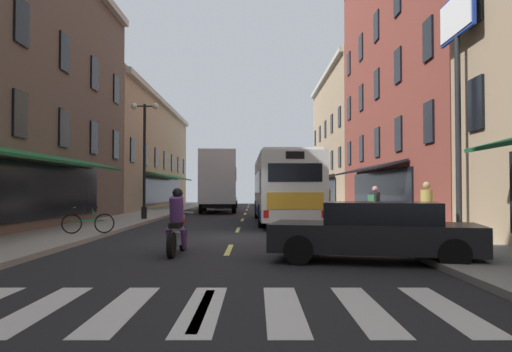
{
  "coord_description": "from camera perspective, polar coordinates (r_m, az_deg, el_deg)",
  "views": [
    {
      "loc": [
        0.73,
        -16.69,
        1.62
      ],
      "look_at": [
        0.74,
        4.03,
        2.19
      ],
      "focal_mm": 34.37,
      "sensor_mm": 36.0,
      "label": 1
    }
  ],
  "objects": [
    {
      "name": "pedestrian_mid",
      "position": [
        15.57,
        19.23,
        -3.69
      ],
      "size": [
        0.36,
        0.36,
        1.71
      ],
      "rotation": [
        0.0,
        0.0,
        5.56
      ],
      "color": "#4C4C51",
      "rests_on": "sidewalk_right"
    },
    {
      "name": "street_lamp_twin",
      "position": [
        25.5,
        -12.9,
        2.42
      ],
      "size": [
        1.42,
        0.32,
        5.89
      ],
      "color": "black",
      "rests_on": "sidewalk_left"
    },
    {
      "name": "billboard_sign",
      "position": [
        17.03,
        22.35,
        12.85
      ],
      "size": [
        0.4,
        2.5,
        7.65
      ],
      "color": "black",
      "rests_on": "sidewalk_right"
    },
    {
      "name": "lane_centre_dashes",
      "position": [
        16.54,
        -2.58,
        -7.18
      ],
      "size": [
        0.14,
        73.9,
        0.01
      ],
      "color": "#DBCC4C",
      "rests_on": "ground"
    },
    {
      "name": "ground_plane",
      "position": [
        16.79,
        -2.54,
        -7.29
      ],
      "size": [
        34.8,
        80.0,
        0.1
      ],
      "primitive_type": "cube",
      "color": "black"
    },
    {
      "name": "sedan_near",
      "position": [
        43.71,
        -3.55,
        -2.79
      ],
      "size": [
        2.08,
        4.76,
        1.36
      ],
      "color": "silver",
      "rests_on": "ground"
    },
    {
      "name": "motorcycle_rider",
      "position": [
        12.42,
        -9.17,
        -5.76
      ],
      "size": [
        0.62,
        2.07,
        1.66
      ],
      "color": "black",
      "rests_on": "ground"
    },
    {
      "name": "sidewalk_left",
      "position": [
        18.02,
        -21.75,
        -6.4
      ],
      "size": [
        3.0,
        80.0,
        0.14
      ],
      "primitive_type": "cube",
      "color": "gray",
      "rests_on": "ground"
    },
    {
      "name": "sedan_mid",
      "position": [
        11.36,
        13.74,
        -6.26
      ],
      "size": [
        4.83,
        2.77,
        1.33
      ],
      "color": "black",
      "rests_on": "ground"
    },
    {
      "name": "sidewalk_right",
      "position": [
        17.54,
        17.23,
        -6.58
      ],
      "size": [
        3.0,
        80.0,
        0.14
      ],
      "primitive_type": "cube",
      "color": "gray",
      "rests_on": "ground"
    },
    {
      "name": "crosswalk_near",
      "position": [
        6.92,
        -6.28,
        -15.06
      ],
      "size": [
        7.1,
        2.8,
        0.01
      ],
      "color": "silver",
      "rests_on": "ground"
    },
    {
      "name": "box_truck",
      "position": [
        34.59,
        -4.46,
        -0.69
      ],
      "size": [
        2.81,
        7.77,
        4.22
      ],
      "color": "#B21E19",
      "rests_on": "ground"
    },
    {
      "name": "pedestrian_far",
      "position": [
        29.02,
        8.3,
        -2.74
      ],
      "size": [
        0.36,
        0.36,
        1.72
      ],
      "rotation": [
        0.0,
        0.0,
        2.58
      ],
      "color": "black",
      "rests_on": "sidewalk_right"
    },
    {
      "name": "pedestrian_near",
      "position": [
        18.49,
        13.63,
        -3.5
      ],
      "size": [
        0.49,
        0.5,
        1.61
      ],
      "rotation": [
        0.0,
        0.0,
        5.54
      ],
      "color": "#33663F",
      "rests_on": "sidewalk_right"
    },
    {
      "name": "bicycle_near",
      "position": [
        17.49,
        -18.98,
        -5.16
      ],
      "size": [
        1.68,
        0.54,
        0.91
      ],
      "color": "black",
      "rests_on": "sidewalk_left"
    },
    {
      "name": "transit_bus",
      "position": [
        24.04,
        3.15,
        -1.35
      ],
      "size": [
        2.84,
        11.18,
        3.28
      ],
      "color": "silver",
      "rests_on": "ground"
    }
  ]
}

